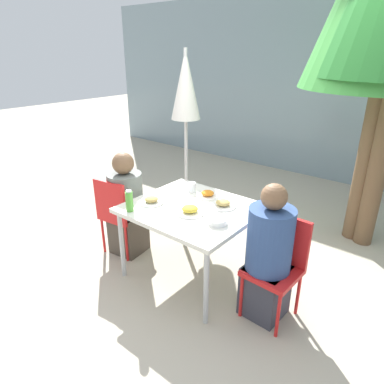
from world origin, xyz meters
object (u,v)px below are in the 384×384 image
Objects in this scene: person_right at (268,257)px; closed_umbrella at (186,94)px; chair_right at (278,260)px; salad_bowl at (217,221)px; drinking_cup at (192,187)px; person_left at (127,207)px; bottle at (129,201)px; chair_left at (118,211)px.

closed_umbrella is at bearing -29.08° from person_right.
chair_right reaches higher than salad_bowl.
chair_right reaches higher than drinking_cup.
drinking_cup is at bearing 26.66° from person_left.
drinking_cup is at bearing -9.97° from chair_right.
bottle is 1.18× the size of salad_bowl.
person_right is 0.56× the size of closed_umbrella.
closed_umbrella is (-0.11, 1.26, 1.08)m from chair_left.
salad_bowl is at bearing -8.09° from person_left.
person_left reaches higher than drinking_cup.
drinking_cup is (-1.06, 0.33, 0.24)m from person_right.
person_left is 6.64× the size of salad_bowl.
bottle is at bearing -101.72° from drinking_cup.
salad_bowl is at bearing 13.25° from person_right.
bottle is at bearing -158.45° from salad_bowl.
person_right reaches higher than salad_bowl.
closed_umbrella is 1.34m from drinking_cup.
drinking_cup is at bearing -46.84° from closed_umbrella.
salad_bowl is (-0.50, -0.16, 0.26)m from chair_right.
drinking_cup is (0.73, -0.78, -0.80)m from closed_umbrella.
bottle is 0.72m from drinking_cup.
salad_bowl is at bearing -34.13° from drinking_cup.
bottle reaches higher than chair_left.
closed_umbrella is (-1.84, 1.03, 1.08)m from chair_right.
person_right is (1.64, 0.06, 0.02)m from person_left.
person_right reaches higher than chair_right.
chair_left is at bearing -142.60° from drinking_cup.
closed_umbrella is at bearing 90.05° from person_left.
chair_left is at bearing 154.13° from bottle.
person_left is at bearing 4.95° from person_right.
person_right is at bearing -4.92° from person_left.
person_right reaches higher than chair_left.
salad_bowl is (-0.45, -0.08, 0.21)m from person_right.
bottle is at bearing -68.54° from closed_umbrella.
closed_umbrella reaches higher than bottle.
drinking_cup is at bearing 145.87° from salad_bowl.
person_right is 0.50m from salad_bowl.
chair_right is 5.09× the size of salad_bowl.
person_right is 1.29m from bottle.
person_right is (-0.05, -0.08, 0.04)m from chair_right.
person_left is at bearing -82.80° from closed_umbrella.
drinking_cup is (-1.11, 0.25, 0.28)m from chair_right.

